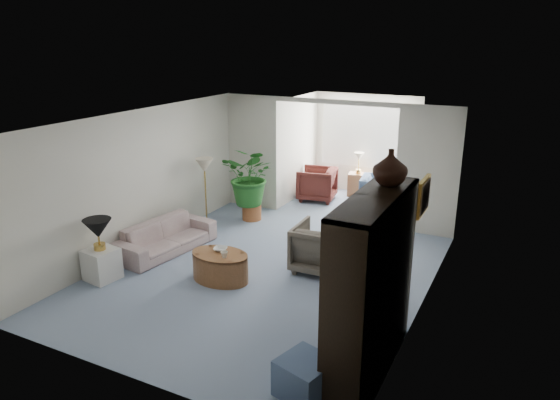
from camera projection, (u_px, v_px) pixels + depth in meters
The scene contains 26 objects.
floor at pixel (263, 275), 8.37m from camera, with size 6.00×6.00×0.00m, color #879AB2.
sunroom_floor at pixel (349, 204), 11.86m from camera, with size 2.60×2.60×0.00m, color #879AB2.
back_pier_left at pixel (252, 152), 11.36m from camera, with size 1.20×0.12×2.50m, color beige.
back_pier_right at pixel (427, 172), 9.73m from camera, with size 1.20×0.12×2.50m, color beige.
back_header at pixel (335, 102), 10.18m from camera, with size 2.60×0.12×0.10m, color beige.
window_pane at pixel (366, 136), 12.36m from camera, with size 2.20×0.02×1.50m, color white.
window_blinds at pixel (366, 136), 12.33m from camera, with size 2.20×0.02×1.50m, color white.
framed_picture at pixel (424, 196), 6.72m from camera, with size 0.04×0.50×0.40m, color #ADA08A.
sofa at pixel (166, 237), 9.21m from camera, with size 1.89×0.74×0.55m, color beige.
end_table at pixel (102, 264), 8.15m from camera, with size 0.46×0.46×0.51m, color silver.
table_lamp at pixel (98, 229), 7.97m from camera, with size 0.44×0.44×0.30m, color black.
floor_lamp at pixel (204, 165), 10.21m from camera, with size 0.36×0.36×0.28m, color beige.
coffee_table at pixel (220, 267), 8.13m from camera, with size 0.95×0.95×0.45m, color brown.
coffee_bowl at pixel (220, 249), 8.16m from camera, with size 0.21×0.21×0.05m, color beige.
coffee_cup at pixel (224, 255), 7.90m from camera, with size 0.11×0.11×0.10m, color beige.
wingback_chair at pixel (322, 248), 8.42m from camera, with size 0.85×0.87×0.79m, color #635A4E.
side_table_dark at pixel (368, 253), 8.40m from camera, with size 0.55×0.44×0.66m, color black.
entertainment_cabinet at pixel (371, 285), 5.78m from camera, with size 0.50×1.87×2.07m, color black.
cabinet_urn at pixel (390, 167), 5.83m from camera, with size 0.39×0.39×0.41m, color #321910.
ottoman at pixel (305, 377), 5.52m from camera, with size 0.52×0.52×0.42m, color slate.
plant_pot at pixel (252, 212), 10.85m from camera, with size 0.40×0.40×0.32m, color #95522B.
house_plant at pixel (251, 176), 10.61m from camera, with size 1.12×0.97×1.25m, color #226321.
sunroom_chair_blue at pixel (379, 193), 11.45m from camera, with size 0.80×0.82×0.75m, color slate.
sunroom_chair_maroon at pixel (317, 184), 12.09m from camera, with size 0.82×0.84×0.77m, color #54211C.
sunroom_table at pixel (358, 185), 12.44m from camera, with size 0.45×0.35×0.55m, color brown.
shelf_clutter at pixel (363, 285), 5.66m from camera, with size 0.30×0.80×1.06m.
Camera 1 is at (3.67, -6.67, 3.69)m, focal length 33.15 mm.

